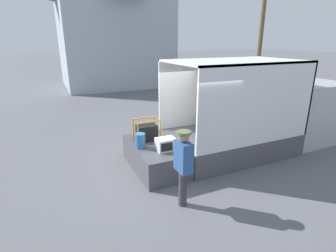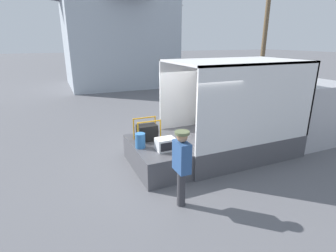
{
  "view_description": "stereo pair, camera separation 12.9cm",
  "coord_description": "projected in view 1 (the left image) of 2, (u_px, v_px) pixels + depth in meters",
  "views": [
    {
      "loc": [
        -3.08,
        -6.21,
        3.41
      ],
      "look_at": [
        -0.31,
        -0.2,
        1.25
      ],
      "focal_mm": 28.0,
      "sensor_mm": 36.0,
      "label": 1
    },
    {
      "loc": [
        -2.96,
        -6.26,
        3.41
      ],
      "look_at": [
        -0.31,
        -0.2,
        1.25
      ],
      "focal_mm": 28.0,
      "sensor_mm": 36.0,
      "label": 2
    }
  ],
  "objects": [
    {
      "name": "ground_plane",
      "position": [
        175.0,
        163.0,
        7.64
      ],
      "size": [
        160.0,
        160.0,
        0.0
      ],
      "primitive_type": "plane",
      "color": "slate"
    },
    {
      "name": "box_truck",
      "position": [
        273.0,
        119.0,
        8.83
      ],
      "size": [
        6.21,
        2.34,
        2.89
      ],
      "color": "#B2B2B7",
      "rests_on": "ground"
    },
    {
      "name": "tailgate_deck",
      "position": [
        155.0,
        156.0,
        7.29
      ],
      "size": [
        1.22,
        2.23,
        0.7
      ],
      "primitive_type": "cube",
      "color": "#4C4C51",
      "rests_on": "ground"
    },
    {
      "name": "microwave",
      "position": [
        166.0,
        144.0,
        6.77
      ],
      "size": [
        0.49,
        0.37,
        0.32
      ],
      "color": "white",
      "rests_on": "tailgate_deck"
    },
    {
      "name": "portable_generator",
      "position": [
        147.0,
        132.0,
        7.42
      ],
      "size": [
        0.69,
        0.45,
        0.63
      ],
      "color": "black",
      "rests_on": "tailgate_deck"
    },
    {
      "name": "orange_bucket",
      "position": [
        140.0,
        141.0,
        6.9
      ],
      "size": [
        0.27,
        0.27,
        0.4
      ],
      "color": "#3370B2",
      "rests_on": "tailgate_deck"
    },
    {
      "name": "worker_person",
      "position": [
        183.0,
        161.0,
        5.4
      ],
      "size": [
        0.3,
        0.44,
        1.7
      ],
      "color": "#38383D",
      "rests_on": "ground"
    },
    {
      "name": "house_backdrop",
      "position": [
        113.0,
        29.0,
        20.29
      ],
      "size": [
        8.17,
        7.3,
        8.39
      ],
      "color": "#A8B2BC",
      "rests_on": "ground"
    },
    {
      "name": "utility_pole",
      "position": [
        261.0,
        33.0,
        16.47
      ],
      "size": [
        1.8,
        0.28,
        7.37
      ],
      "color": "brown",
      "rests_on": "ground"
    }
  ]
}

